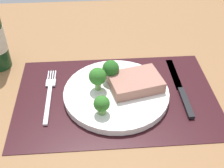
{
  "coord_description": "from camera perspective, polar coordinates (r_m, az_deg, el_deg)",
  "views": [
    {
      "loc": [
        -4.91,
        -53.06,
        48.43
      ],
      "look_at": [
        -0.82,
        2.62,
        1.9
      ],
      "focal_mm": 47.81,
      "sensor_mm": 36.0,
      "label": 1
    }
  ],
  "objects": [
    {
      "name": "broccoli_near_fork",
      "position": [
        0.69,
        -2.77,
        1.38
      ],
      "size": [
        4.15,
        4.15,
        5.91
      ],
      "color": "#6B994C",
      "rests_on": "plate"
    },
    {
      "name": "broccoli_center",
      "position": [
        0.64,
        -1.98,
        -3.89
      ],
      "size": [
        3.54,
        3.54,
        4.52
      ],
      "color": "#6B994C",
      "rests_on": "plate"
    },
    {
      "name": "plate",
      "position": [
        0.71,
        0.81,
        -1.81
      ],
      "size": [
        25.11,
        25.11,
        1.6
      ],
      "primitive_type": "cylinder",
      "color": "white",
      "rests_on": "placemat"
    },
    {
      "name": "broccoli_front_edge",
      "position": [
        0.72,
        -0.25,
        2.9
      ],
      "size": [
        4.1,
        4.1,
        5.6
      ],
      "color": "#6B994C",
      "rests_on": "plate"
    },
    {
      "name": "ground_plane",
      "position": [
        0.73,
        0.8,
        -3.33
      ],
      "size": [
        140.0,
        110.0,
        3.0
      ],
      "primitive_type": "cube",
      "color": "brown"
    },
    {
      "name": "steak",
      "position": [
        0.71,
        4.51,
        0.35
      ],
      "size": [
        13.61,
        11.1,
        2.73
      ],
      "primitive_type": "cube",
      "rotation": [
        0.0,
        0.0,
        0.23
      ],
      "color": "#9E6B5B",
      "rests_on": "plate"
    },
    {
      "name": "placemat",
      "position": [
        0.72,
        0.81,
        -2.37
      ],
      "size": [
        47.8,
        31.29,
        0.3
      ],
      "primitive_type": "cube",
      "color": "black",
      "rests_on": "ground_plane"
    },
    {
      "name": "fork",
      "position": [
        0.73,
        -11.9,
        -1.97
      ],
      "size": [
        2.4,
        19.2,
        0.5
      ],
      "rotation": [
        0.0,
        0.0,
        -0.04
      ],
      "color": "silver",
      "rests_on": "placemat"
    },
    {
      "name": "knife",
      "position": [
        0.75,
        13.07,
        -1.18
      ],
      "size": [
        1.8,
        23.0,
        0.8
      ],
      "rotation": [
        0.0,
        0.0,
        0.01
      ],
      "color": "black",
      "rests_on": "placemat"
    }
  ]
}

